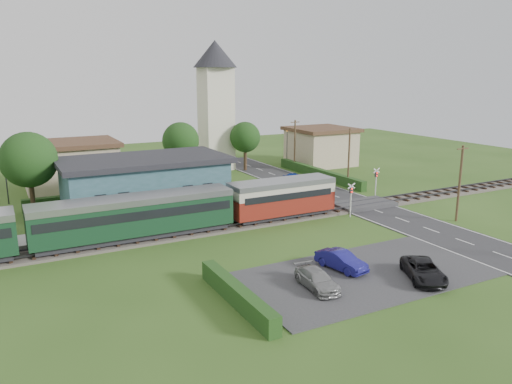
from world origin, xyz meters
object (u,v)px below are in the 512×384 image
house_west (71,164)px  car_park_blue (341,260)px  car_on_road (295,177)px  pedestrian_near (225,203)px  station_building (145,184)px  equipment_hut (68,218)px  crossing_signal_far (376,178)px  church_tower (216,96)px  car_park_dark (424,270)px  house_east (321,146)px  crossing_signal_near (351,195)px  train (94,221)px  pedestrian_far (74,225)px  car_park_silver (317,279)px

house_west → car_park_blue: (12.59, -35.61, -2.07)m
car_on_road → pedestrian_near: pedestrian_near is taller
station_building → house_west: (-5.00, 14.01, 0.10)m
equipment_hut → crossing_signal_far: bearing=-1.5°
equipment_hut → house_west: size_ratio=0.24×
church_tower → car_park_dark: size_ratio=3.93×
crossing_signal_far → house_east: bearing=71.9°
crossing_signal_near → car_park_blue: (-8.81, -10.20, -1.42)m
car_park_blue → car_park_dark: (3.72, -3.89, -0.02)m
station_building → pedestrian_near: 8.50m
equipment_hut → pedestrian_near: equipment_hut is taller
train → pedestrian_near: bearing=13.4°
crossing_signal_near → car_on_road: bearing=76.3°
crossing_signal_far → car_park_dark: bearing=-123.1°
house_west → house_east: (35.00, -1.00, 0.00)m
train → car_park_dark: train is taller
train → pedestrian_far: size_ratio=28.26×
house_east → station_building: bearing=-156.6°
train → house_west: bearing=86.3°
train → car_on_road: size_ratio=14.40×
car_on_road → house_east: bearing=-28.2°
train → crossing_signal_near: bearing=-6.0°
equipment_hut → crossing_signal_near: bearing=-12.9°
car_on_road → car_park_silver: car_park_silver is taller
church_tower → house_west: bearing=-171.5°
equipment_hut → car_park_dark: (19.30, -19.70, -1.05)m
equipment_hut → pedestrian_far: 0.71m
equipment_hut → car_park_silver: size_ratio=0.64×
house_east → pedestrian_near: (-24.17, -19.07, -1.36)m
car_park_silver → car_park_dark: size_ratio=0.89×
car_park_dark → car_park_blue: bearing=161.1°
equipment_hut → car_park_silver: equipment_hut is taller
car_park_silver → pedestrian_far: pedestrian_far is taller
station_building → pedestrian_near: size_ratio=8.08×
pedestrian_far → station_building: bearing=-33.3°
station_building → house_east: (30.00, 13.01, 0.10)m
church_tower → pedestrian_near: (-9.17, -23.07, -8.79)m
house_east → car_park_silver: house_east is taller
car_park_blue → car_park_silver: (-3.22, -1.77, -0.07)m
car_park_silver → crossing_signal_near: bearing=49.4°
house_west → car_on_road: (25.30, -9.34, -2.23)m
train → pedestrian_near: train is taller
house_west → station_building: bearing=-70.4°
equipment_hut → house_east: bearing=26.3°
equipment_hut → car_park_silver: bearing=-54.9°
house_west → car_park_dark: 42.78m
house_east → house_west: bearing=178.4°
crossing_signal_near → car_park_dark: size_ratio=0.73×
station_building → house_east: size_ratio=1.82×
pedestrian_far → equipment_hut: bearing=74.3°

